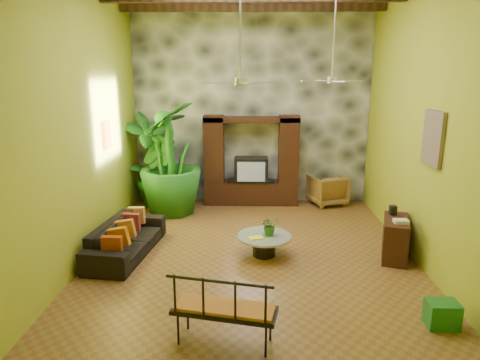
{
  "coord_description": "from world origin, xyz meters",
  "views": [
    {
      "loc": [
        -0.03,
        -7.61,
        3.35
      ],
      "look_at": [
        -0.22,
        0.2,
        1.38
      ],
      "focal_mm": 32.0,
      "sensor_mm": 36.0,
      "label": 1
    }
  ],
  "objects_px": {
    "entertainment_center": "(251,168)",
    "iron_bench": "(224,307)",
    "tall_plant_c": "(170,159)",
    "coffee_table": "(264,243)",
    "sofa": "(126,238)",
    "tall_plant_b": "(158,175)",
    "side_console": "(395,239)",
    "tall_plant_a": "(150,160)",
    "ceiling_fan_front": "(240,69)",
    "wicker_armchair": "(327,190)",
    "ceiling_fan_back": "(333,69)",
    "green_bin": "(442,314)"
  },
  "relations": [
    {
      "from": "entertainment_center",
      "to": "iron_bench",
      "type": "distance_m",
      "value": 6.06
    },
    {
      "from": "tall_plant_c",
      "to": "coffee_table",
      "type": "relative_size",
      "value": 2.66
    },
    {
      "from": "sofa",
      "to": "tall_plant_b",
      "type": "xyz_separation_m",
      "value": [
        0.12,
        2.48,
        0.63
      ]
    },
    {
      "from": "coffee_table",
      "to": "side_console",
      "type": "height_order",
      "value": "side_console"
    },
    {
      "from": "tall_plant_a",
      "to": "tall_plant_c",
      "type": "bearing_deg",
      "value": -40.46
    },
    {
      "from": "ceiling_fan_front",
      "to": "wicker_armchair",
      "type": "bearing_deg",
      "value": 58.36
    },
    {
      "from": "tall_plant_c",
      "to": "side_console",
      "type": "xyz_separation_m",
      "value": [
        4.58,
        -2.52,
        -0.97
      ]
    },
    {
      "from": "iron_bench",
      "to": "sofa",
      "type": "bearing_deg",
      "value": 137.71
    },
    {
      "from": "coffee_table",
      "to": "tall_plant_b",
      "type": "bearing_deg",
      "value": 135.01
    },
    {
      "from": "iron_bench",
      "to": "side_console",
      "type": "xyz_separation_m",
      "value": [
        2.99,
        2.72,
        -0.17
      ]
    },
    {
      "from": "ceiling_fan_front",
      "to": "ceiling_fan_back",
      "type": "distance_m",
      "value": 2.41
    },
    {
      "from": "ceiling_fan_back",
      "to": "wicker_armchair",
      "type": "relative_size",
      "value": 2.19
    },
    {
      "from": "iron_bench",
      "to": "green_bin",
      "type": "xyz_separation_m",
      "value": [
        2.92,
        0.5,
        -0.37
      ]
    },
    {
      "from": "iron_bench",
      "to": "side_console",
      "type": "bearing_deg",
      "value": 53.89
    },
    {
      "from": "tall_plant_b",
      "to": "side_console",
      "type": "xyz_separation_m",
      "value": [
        4.89,
        -2.53,
        -0.56
      ]
    },
    {
      "from": "wicker_armchair",
      "to": "sofa",
      "type": "bearing_deg",
      "value": 18.4
    },
    {
      "from": "ceiling_fan_back",
      "to": "sofa",
      "type": "bearing_deg",
      "value": -161.34
    },
    {
      "from": "ceiling_fan_back",
      "to": "green_bin",
      "type": "distance_m",
      "value": 4.93
    },
    {
      "from": "ceiling_fan_front",
      "to": "sofa",
      "type": "xyz_separation_m",
      "value": [
        -2.16,
        0.26,
        -3.09
      ]
    },
    {
      "from": "wicker_armchair",
      "to": "coffee_table",
      "type": "xyz_separation_m",
      "value": [
        -1.74,
        -3.28,
        -0.13
      ]
    },
    {
      "from": "sofa",
      "to": "ceiling_fan_front",
      "type": "bearing_deg",
      "value": -89.91
    },
    {
      "from": "sofa",
      "to": "iron_bench",
      "type": "bearing_deg",
      "value": -136.85
    },
    {
      "from": "entertainment_center",
      "to": "sofa",
      "type": "xyz_separation_m",
      "value": [
        -2.36,
        -3.27,
        -0.65
      ]
    },
    {
      "from": "side_console",
      "to": "green_bin",
      "type": "relative_size",
      "value": 2.3
    },
    {
      "from": "sofa",
      "to": "tall_plant_c",
      "type": "bearing_deg",
      "value": -2.68
    },
    {
      "from": "tall_plant_b",
      "to": "tall_plant_c",
      "type": "height_order",
      "value": "tall_plant_c"
    },
    {
      "from": "tall_plant_b",
      "to": "side_console",
      "type": "distance_m",
      "value": 5.53
    },
    {
      "from": "iron_bench",
      "to": "green_bin",
      "type": "bearing_deg",
      "value": 21.38
    },
    {
      "from": "tall_plant_a",
      "to": "ceiling_fan_back",
      "type": "bearing_deg",
      "value": -21.8
    },
    {
      "from": "ceiling_fan_back",
      "to": "wicker_armchair",
      "type": "xyz_separation_m",
      "value": [
        0.38,
        1.94,
        -3.01
      ]
    },
    {
      "from": "wicker_armchair",
      "to": "side_console",
      "type": "distance_m",
      "value": 3.39
    },
    {
      "from": "wicker_armchair",
      "to": "side_console",
      "type": "relative_size",
      "value": 0.9
    },
    {
      "from": "tall_plant_b",
      "to": "sofa",
      "type": "bearing_deg",
      "value": -92.73
    },
    {
      "from": "ceiling_fan_back",
      "to": "coffee_table",
      "type": "bearing_deg",
      "value": -135.36
    },
    {
      "from": "wicker_armchair",
      "to": "tall_plant_c",
      "type": "xyz_separation_m",
      "value": [
        -3.91,
        -0.81,
        0.96
      ]
    },
    {
      "from": "entertainment_center",
      "to": "coffee_table",
      "type": "xyz_separation_m",
      "value": [
        0.24,
        -3.28,
        -0.71
      ]
    },
    {
      "from": "wicker_armchair",
      "to": "tall_plant_b",
      "type": "xyz_separation_m",
      "value": [
        -4.22,
        -0.8,
        0.55
      ]
    },
    {
      "from": "tall_plant_c",
      "to": "side_console",
      "type": "height_order",
      "value": "tall_plant_c"
    },
    {
      "from": "sofa",
      "to": "side_console",
      "type": "xyz_separation_m",
      "value": [
        5.01,
        -0.05,
        0.06
      ]
    },
    {
      "from": "entertainment_center",
      "to": "tall_plant_b",
      "type": "height_order",
      "value": "entertainment_center"
    },
    {
      "from": "ceiling_fan_front",
      "to": "iron_bench",
      "type": "bearing_deg",
      "value": -93.21
    },
    {
      "from": "tall_plant_b",
      "to": "iron_bench",
      "type": "distance_m",
      "value": 5.59
    },
    {
      "from": "ceiling_fan_front",
      "to": "tall_plant_c",
      "type": "xyz_separation_m",
      "value": [
        -1.73,
        2.73,
        -2.05
      ]
    },
    {
      "from": "entertainment_center",
      "to": "ceiling_fan_front",
      "type": "relative_size",
      "value": 1.29
    },
    {
      "from": "ceiling_fan_back",
      "to": "green_bin",
      "type": "bearing_deg",
      "value": -74.85
    },
    {
      "from": "coffee_table",
      "to": "side_console",
      "type": "distance_m",
      "value": 2.41
    },
    {
      "from": "tall_plant_c",
      "to": "sofa",
      "type": "bearing_deg",
      "value": -99.75
    },
    {
      "from": "entertainment_center",
      "to": "iron_bench",
      "type": "xyz_separation_m",
      "value": [
        -0.34,
        -6.04,
        -0.42
      ]
    },
    {
      "from": "tall_plant_c",
      "to": "coffee_table",
      "type": "xyz_separation_m",
      "value": [
        2.18,
        -2.47,
        -1.09
      ]
    },
    {
      "from": "sofa",
      "to": "coffee_table",
      "type": "xyz_separation_m",
      "value": [
        2.6,
        -0.0,
        -0.06
      ]
    }
  ]
}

